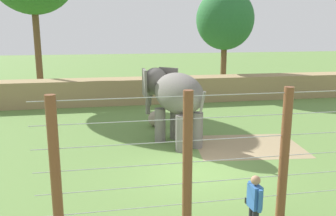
{
  "coord_description": "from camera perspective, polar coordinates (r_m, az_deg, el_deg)",
  "views": [
    {
      "loc": [
        -3.29,
        -11.46,
        4.95
      ],
      "look_at": [
        -0.3,
        4.21,
        1.4
      ],
      "focal_mm": 38.5,
      "sensor_mm": 36.0,
      "label": 1
    }
  ],
  "objects": [
    {
      "name": "dirt_patch",
      "position": [
        15.91,
        12.58,
        -5.89
      ],
      "size": [
        4.79,
        3.83,
        0.01
      ],
      "primitive_type": "cube",
      "rotation": [
        0.0,
        0.0,
        -0.11
      ],
      "color": "#937F5B",
      "rests_on": "ground"
    },
    {
      "name": "cable_fence",
      "position": [
        9.28,
        10.84,
        -7.72
      ],
      "size": [
        9.76,
        0.25,
        3.53
      ],
      "color": "brown",
      "rests_on": "ground"
    },
    {
      "name": "tree_far_left",
      "position": [
        28.01,
        9.01,
        13.64
      ],
      "size": [
        4.31,
        4.31,
        7.85
      ],
      "color": "brown",
      "rests_on": "ground"
    },
    {
      "name": "zookeeper",
      "position": [
        8.87,
        13.49,
        -14.82
      ],
      "size": [
        0.25,
        0.58,
        1.67
      ],
      "color": "#232328",
      "rests_on": "ground"
    },
    {
      "name": "enrichment_ball",
      "position": [
        18.47,
        -1.91,
        -1.71
      ],
      "size": [
        0.81,
        0.81,
        0.81
      ],
      "primitive_type": "sphere",
      "color": "gray",
      "rests_on": "ground"
    },
    {
      "name": "embankment_wall",
      "position": [
        24.5,
        -2.93,
        2.85
      ],
      "size": [
        36.0,
        1.8,
        1.66
      ],
      "primitive_type": "cube",
      "color": "#997F56",
      "rests_on": "ground"
    },
    {
      "name": "elephant",
      "position": [
        15.48,
        0.92,
        1.98
      ],
      "size": [
        2.77,
        4.0,
        3.19
      ],
      "color": "slate",
      "rests_on": "ground"
    },
    {
      "name": "ground_plane",
      "position": [
        12.91,
        4.9,
        -10.05
      ],
      "size": [
        120.0,
        120.0,
        0.0
      ],
      "primitive_type": "plane",
      "color": "#5B7F3D"
    }
  ]
}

